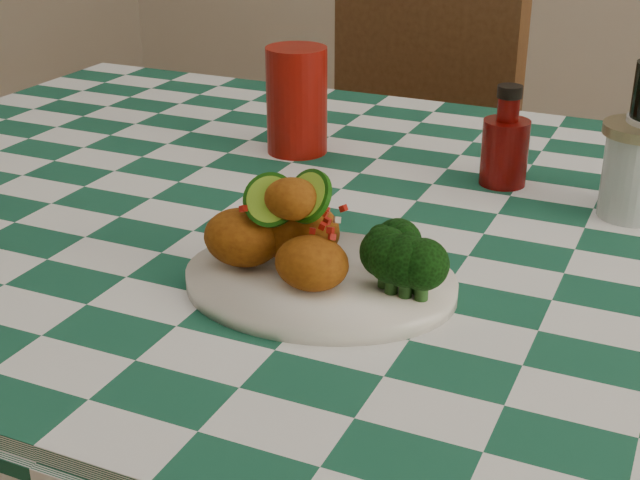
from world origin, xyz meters
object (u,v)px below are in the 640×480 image
at_px(ketchup_bottle, 506,136).
at_px(mason_jar, 636,171).
at_px(plate, 320,282).
at_px(red_tumbler, 297,101).
at_px(fried_chicken_pile, 297,225).
at_px(wooden_chair_left, 365,206).

xyz_separation_m(ketchup_bottle, mason_jar, (0.17, -0.05, -0.01)).
height_order(ketchup_bottle, mason_jar, ketchup_bottle).
relative_size(plate, red_tumbler, 1.82).
relative_size(plate, mason_jar, 2.41).
height_order(plate, fried_chicken_pile, fried_chicken_pile).
bearing_deg(ketchup_bottle, mason_jar, -15.18).
bearing_deg(fried_chicken_pile, red_tumbler, 115.65).
height_order(mason_jar, wooden_chair_left, wooden_chair_left).
xyz_separation_m(plate, fried_chicken_pile, (-0.03, -0.00, 0.06)).
relative_size(fried_chicken_pile, red_tumbler, 1.01).
xyz_separation_m(plate, mason_jar, (0.26, 0.33, 0.05)).
distance_m(red_tumbler, wooden_chair_left, 0.64).
bearing_deg(plate, red_tumbler, 118.64).
bearing_deg(mason_jar, ketchup_bottle, 164.82).
relative_size(ketchup_bottle, wooden_chair_left, 0.13).
xyz_separation_m(red_tumbler, wooden_chair_left, (-0.09, 0.51, -0.37)).
bearing_deg(ketchup_bottle, wooden_chair_left, 127.07).
distance_m(plate, red_tumbler, 0.44).
bearing_deg(wooden_chair_left, plate, -56.84).
height_order(plate, mason_jar, mason_jar).
bearing_deg(fried_chicken_pile, plate, 0.00).
height_order(fried_chicken_pile, red_tumbler, red_tumbler).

